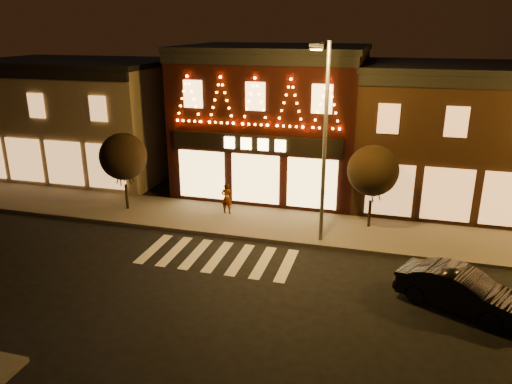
% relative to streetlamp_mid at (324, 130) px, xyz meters
% --- Properties ---
extents(ground, '(120.00, 120.00, 0.00)m').
position_rel_streetlamp_mid_xyz_m(ground, '(-3.96, -6.35, -5.22)').
color(ground, black).
rests_on(ground, ground).
extents(sidewalk_far, '(44.00, 4.00, 0.15)m').
position_rel_streetlamp_mid_xyz_m(sidewalk_far, '(-1.96, 1.65, -5.15)').
color(sidewalk_far, '#47423D').
rests_on(sidewalk_far, ground).
extents(building_left, '(12.20, 8.28, 7.30)m').
position_rel_streetlamp_mid_xyz_m(building_left, '(-16.96, 7.64, -1.56)').
color(building_left, '#756753').
rests_on(building_left, ground).
extents(building_pulp, '(10.20, 8.34, 8.30)m').
position_rel_streetlamp_mid_xyz_m(building_pulp, '(-3.96, 7.63, -1.06)').
color(building_pulp, black).
rests_on(building_pulp, ground).
extents(building_right_a, '(9.20, 8.28, 7.50)m').
position_rel_streetlamp_mid_xyz_m(building_right_a, '(5.54, 7.65, -1.46)').
color(building_right_a, '#382113').
rests_on(building_right_a, ground).
extents(streetlamp_mid, '(0.63, 1.99, 8.65)m').
position_rel_streetlamp_mid_xyz_m(streetlamp_mid, '(0.00, 0.00, 0.00)').
color(streetlamp_mid, '#59595E').
rests_on(streetlamp_mid, sidewalk_far).
extents(tree_left, '(2.42, 2.42, 4.04)m').
position_rel_streetlamp_mid_xyz_m(tree_left, '(-10.40, 1.51, -2.24)').
color(tree_left, black).
rests_on(tree_left, sidewalk_far).
extents(tree_right, '(2.39, 2.39, 4.00)m').
position_rel_streetlamp_mid_xyz_m(tree_right, '(2.05, 2.44, -2.28)').
color(tree_right, black).
rests_on(tree_right, sidewalk_far).
extents(dark_sedan, '(4.57, 3.19, 1.43)m').
position_rel_streetlamp_mid_xyz_m(dark_sedan, '(5.50, -3.92, -4.51)').
color(dark_sedan, black).
rests_on(dark_sedan, ground).
extents(pedestrian, '(0.59, 0.39, 1.61)m').
position_rel_streetlamp_mid_xyz_m(pedestrian, '(-5.11, 2.27, -4.27)').
color(pedestrian, gray).
rests_on(pedestrian, sidewalk_far).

